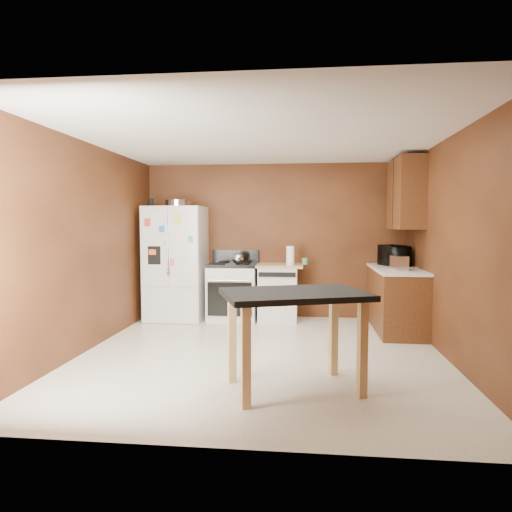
% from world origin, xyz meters
% --- Properties ---
extents(floor, '(4.50, 4.50, 0.00)m').
position_xyz_m(floor, '(0.00, 0.00, 0.00)').
color(floor, white).
rests_on(floor, ground).
extents(ceiling, '(4.50, 4.50, 0.00)m').
position_xyz_m(ceiling, '(0.00, 0.00, 2.50)').
color(ceiling, white).
rests_on(ceiling, ground).
extents(wall_back, '(4.20, 0.00, 4.20)m').
position_xyz_m(wall_back, '(0.00, 2.25, 1.25)').
color(wall_back, brown).
rests_on(wall_back, ground).
extents(wall_front, '(4.20, 0.00, 4.20)m').
position_xyz_m(wall_front, '(0.00, -2.25, 1.25)').
color(wall_front, brown).
rests_on(wall_front, ground).
extents(wall_left, '(0.00, 4.50, 4.50)m').
position_xyz_m(wall_left, '(-2.10, 0.00, 1.25)').
color(wall_left, brown).
rests_on(wall_left, ground).
extents(wall_right, '(0.00, 4.50, 4.50)m').
position_xyz_m(wall_right, '(2.10, 0.00, 1.25)').
color(wall_right, brown).
rests_on(wall_right, ground).
extents(roasting_pan, '(0.42, 0.42, 0.10)m').
position_xyz_m(roasting_pan, '(-1.51, 1.90, 1.85)').
color(roasting_pan, silver).
rests_on(roasting_pan, refrigerator).
extents(pen_cup, '(0.08, 0.08, 0.12)m').
position_xyz_m(pen_cup, '(-1.91, 1.74, 1.86)').
color(pen_cup, black).
rests_on(pen_cup, refrigerator).
extents(kettle, '(0.18, 0.18, 0.18)m').
position_xyz_m(kettle, '(-0.54, 1.79, 0.99)').
color(kettle, silver).
rests_on(kettle, gas_range).
extents(paper_towel, '(0.16, 0.16, 0.29)m').
position_xyz_m(paper_towel, '(0.27, 1.82, 1.04)').
color(paper_towel, white).
rests_on(paper_towel, dishwasher).
extents(green_canister, '(0.12, 0.12, 0.10)m').
position_xyz_m(green_canister, '(0.50, 1.97, 0.94)').
color(green_canister, '#3FA560').
rests_on(green_canister, dishwasher).
extents(toaster, '(0.21, 0.29, 0.19)m').
position_xyz_m(toaster, '(1.77, 1.11, 1.00)').
color(toaster, silver).
rests_on(toaster, right_cabinets).
extents(microwave, '(0.50, 0.59, 0.28)m').
position_xyz_m(microwave, '(1.83, 1.78, 1.04)').
color(microwave, black).
rests_on(microwave, right_cabinets).
extents(refrigerator, '(0.90, 0.80, 1.80)m').
position_xyz_m(refrigerator, '(-1.55, 1.86, 0.90)').
color(refrigerator, white).
rests_on(refrigerator, ground).
extents(gas_range, '(0.76, 0.68, 1.10)m').
position_xyz_m(gas_range, '(-0.64, 1.92, 0.46)').
color(gas_range, white).
rests_on(gas_range, ground).
extents(dishwasher, '(0.78, 0.63, 0.89)m').
position_xyz_m(dishwasher, '(0.08, 1.95, 0.45)').
color(dishwasher, white).
rests_on(dishwasher, ground).
extents(right_cabinets, '(0.63, 1.58, 2.45)m').
position_xyz_m(right_cabinets, '(1.84, 1.48, 0.91)').
color(right_cabinets, brown).
rests_on(right_cabinets, ground).
extents(island, '(1.47, 1.21, 0.91)m').
position_xyz_m(island, '(0.41, -1.09, 0.77)').
color(island, black).
rests_on(island, ground).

